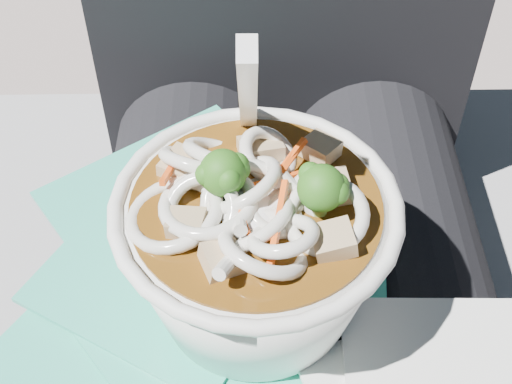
{
  "coord_description": "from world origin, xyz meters",
  "views": [
    {
      "loc": [
        -0.03,
        -0.28,
        1.03
      ],
      "look_at": [
        -0.03,
        -0.01,
        0.74
      ],
      "focal_mm": 50.0,
      "sensor_mm": 36.0,
      "label": 1
    }
  ],
  "objects_px": {
    "stone_ledge": "(278,372)",
    "plastic_bag": "(180,315)",
    "person_body": "(289,239)",
    "lap": "(293,349)",
    "udon_bowl": "(255,241)"
  },
  "relations": [
    {
      "from": "stone_ledge",
      "to": "plastic_bag",
      "type": "relative_size",
      "value": 2.29
    },
    {
      "from": "person_body",
      "to": "lap",
      "type": "bearing_deg",
      "value": -90.0
    },
    {
      "from": "stone_ledge",
      "to": "udon_bowl",
      "type": "relative_size",
      "value": 4.87
    },
    {
      "from": "person_body",
      "to": "stone_ledge",
      "type": "bearing_deg",
      "value": 90.0
    },
    {
      "from": "udon_bowl",
      "to": "plastic_bag",
      "type": "bearing_deg",
      "value": -169.6
    },
    {
      "from": "lap",
      "to": "udon_bowl",
      "type": "distance_m",
      "value": 0.15
    },
    {
      "from": "lap",
      "to": "plastic_bag",
      "type": "bearing_deg",
      "value": -164.56
    },
    {
      "from": "person_body",
      "to": "udon_bowl",
      "type": "distance_m",
      "value": 0.17
    },
    {
      "from": "person_body",
      "to": "udon_bowl",
      "type": "xyz_separation_m",
      "value": [
        -0.03,
        -0.1,
        0.13
      ]
    },
    {
      "from": "lap",
      "to": "person_body",
      "type": "relative_size",
      "value": 0.47
    },
    {
      "from": "stone_ledge",
      "to": "lap",
      "type": "relative_size",
      "value": 2.08
    },
    {
      "from": "stone_ledge",
      "to": "lap",
      "type": "height_order",
      "value": "lap"
    },
    {
      "from": "stone_ledge",
      "to": "plastic_bag",
      "type": "height_order",
      "value": "plastic_bag"
    },
    {
      "from": "udon_bowl",
      "to": "person_body",
      "type": "bearing_deg",
      "value": 74.47
    },
    {
      "from": "lap",
      "to": "person_body",
      "type": "height_order",
      "value": "person_body"
    }
  ]
}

